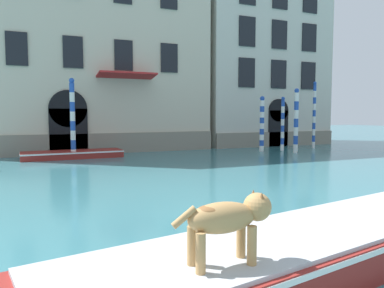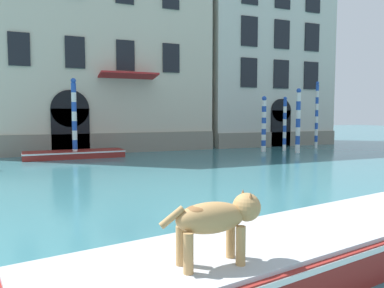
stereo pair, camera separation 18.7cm
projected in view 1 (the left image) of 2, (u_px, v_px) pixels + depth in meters
name	position (u px, v px, depth m)	size (l,w,h in m)	color
palazzo_left	(90.00, 14.00, 24.59)	(14.69, 7.40, 17.98)	beige
palazzo_right	(256.00, 35.00, 29.68)	(10.14, 6.13, 17.21)	beige
boat_foreground	(299.00, 250.00, 5.72)	(8.32, 3.31, 0.63)	maroon
dog_on_deck	(229.00, 218.00, 4.40)	(1.28, 0.39, 0.85)	tan
boat_moored_near_palazzo	(73.00, 154.00, 20.30)	(5.31, 1.79, 0.39)	maroon
mooring_pole_0	(262.00, 124.00, 23.71)	(0.29, 0.29, 3.50)	white
mooring_pole_1	(283.00, 124.00, 24.20)	(0.23, 0.23, 3.49)	white
mooring_pole_2	(296.00, 120.00, 22.80)	(0.28, 0.28, 3.93)	white
mooring_pole_3	(314.00, 115.00, 25.97)	(0.22, 0.22, 4.61)	white
mooring_pole_5	(73.00, 118.00, 19.80)	(0.27, 0.27, 4.28)	white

